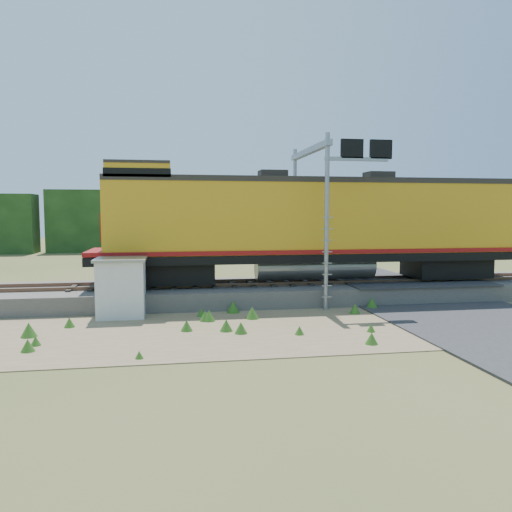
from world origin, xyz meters
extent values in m
plane|color=#475123|center=(0.00, 0.00, 0.00)|extent=(140.00, 140.00, 0.00)
cube|color=slate|center=(0.00, 6.00, 0.40)|extent=(70.00, 5.00, 0.80)
cube|color=brown|center=(0.00, 5.28, 0.88)|extent=(70.00, 0.10, 0.16)
cube|color=brown|center=(0.00, 6.72, 0.88)|extent=(70.00, 0.10, 0.16)
cube|color=#8C7754|center=(-2.00, 0.50, 0.01)|extent=(26.00, 8.00, 0.03)
cube|color=#38383A|center=(7.00, 6.00, 0.83)|extent=(7.00, 5.20, 0.06)
cube|color=#38383A|center=(7.00, 22.00, 0.04)|extent=(7.00, 24.00, 0.08)
cube|color=black|center=(0.00, 38.00, 3.25)|extent=(36.00, 3.00, 6.50)
cube|color=black|center=(-4.61, 6.00, 1.43)|extent=(3.79, 2.42, 0.95)
cube|color=black|center=(9.07, 6.00, 1.43)|extent=(3.79, 2.42, 0.95)
cube|color=black|center=(2.23, 6.00, 2.10)|extent=(21.04, 3.16, 0.38)
cylinder|color=gray|center=(2.23, 6.00, 1.59)|extent=(5.78, 1.26, 1.26)
cube|color=gold|center=(2.23, 6.00, 3.92)|extent=(19.46, 3.05, 3.26)
cube|color=maroon|center=(2.23, 6.00, 2.41)|extent=(21.04, 3.21, 0.19)
cube|color=#28231E|center=(2.23, 6.00, 5.67)|extent=(19.46, 3.10, 0.25)
cube|color=gold|center=(-5.97, 6.00, 5.91)|extent=(2.73, 3.05, 0.74)
cube|color=#28231E|center=(-5.97, 6.00, 6.32)|extent=(2.73, 3.10, 0.13)
cube|color=black|center=(-5.97, 6.00, 5.86)|extent=(2.79, 3.10, 0.37)
cube|color=maroon|center=(-7.55, 6.00, 3.55)|extent=(0.11, 2.10, 1.26)
cube|color=#28231E|center=(0.13, 6.00, 5.91)|extent=(1.26, 1.05, 0.47)
cube|color=#28231E|center=(5.38, 6.00, 5.91)|extent=(1.26, 1.05, 0.47)
cube|color=silver|center=(-6.60, 3.30, 1.14)|extent=(1.83, 1.83, 2.28)
cube|color=gray|center=(-6.60, 3.30, 2.32)|extent=(2.01, 2.01, 0.11)
cylinder|color=gray|center=(1.90, 3.20, 3.76)|extent=(0.19, 0.19, 7.51)
cylinder|color=gray|center=(1.90, 8.80, 3.76)|extent=(0.19, 0.19, 7.51)
cube|color=gray|center=(1.90, 6.00, 7.08)|extent=(0.27, 6.20, 0.27)
cube|color=gray|center=(3.18, 3.20, 6.44)|extent=(2.79, 0.16, 0.16)
cube|color=black|center=(2.97, 3.20, 6.87)|extent=(0.97, 0.16, 0.80)
cube|color=black|center=(4.26, 3.20, 6.87)|extent=(0.97, 0.16, 0.80)
camera|label=1|loc=(-4.54, -17.16, 4.19)|focal=35.00mm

